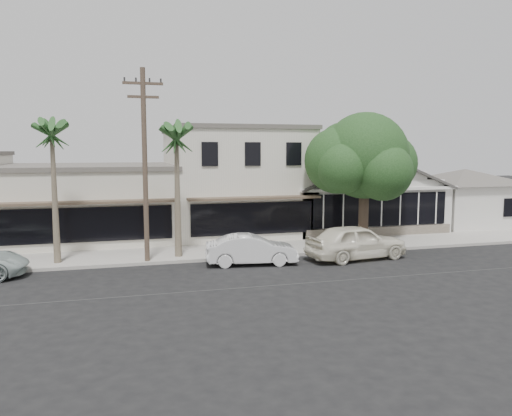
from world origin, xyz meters
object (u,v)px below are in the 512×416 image
object	(u,v)px
car_1	(251,250)
car_0	(356,242)
shade_tree	(362,158)
utility_pole	(145,162)

from	to	relation	value
car_1	car_0	bearing A→B (deg)	-85.23
shade_tree	utility_pole	bearing A→B (deg)	-172.00
car_0	car_1	xyz separation A→B (m)	(-5.23, 0.25, -0.16)
car_0	utility_pole	bearing A→B (deg)	73.01
utility_pole	car_1	bearing A→B (deg)	-16.26
shade_tree	car_1	bearing A→B (deg)	-157.00
utility_pole	shade_tree	distance (m)	11.95
utility_pole	car_1	world-z (taller)	utility_pole
car_0	car_1	bearing A→B (deg)	79.51
car_0	shade_tree	distance (m)	5.52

